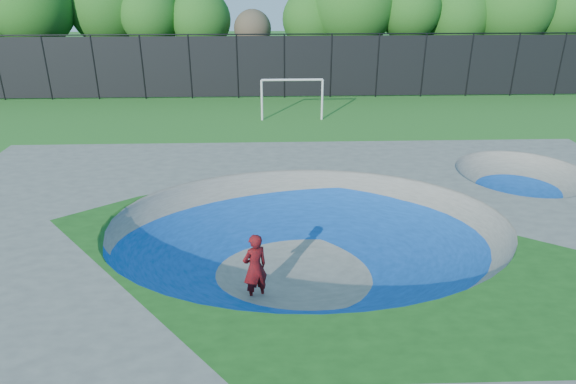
# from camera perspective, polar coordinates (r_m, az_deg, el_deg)

# --- Properties ---
(ground) EXTENTS (120.00, 120.00, 0.00)m
(ground) POSITION_cam_1_polar(r_m,az_deg,el_deg) (14.56, 2.10, -8.70)
(ground) COLOR #21621B
(ground) RESTS_ON ground
(skate_deck) EXTENTS (22.00, 14.00, 1.50)m
(skate_deck) POSITION_cam_1_polar(r_m,az_deg,el_deg) (14.17, 2.15, -6.14)
(skate_deck) COLOR gray
(skate_deck) RESTS_ON ground
(skater) EXTENTS (0.81, 0.73, 1.86)m
(skater) POSITION_cam_1_polar(r_m,az_deg,el_deg) (12.94, -3.69, -8.39)
(skater) COLOR #A90D10
(skater) RESTS_ON ground
(skateboard) EXTENTS (0.81, 0.49, 0.05)m
(skateboard) POSITION_cam_1_polar(r_m,az_deg,el_deg) (13.44, -3.59, -11.66)
(skateboard) COLOR black
(skateboard) RESTS_ON ground
(soccer_goal) EXTENTS (3.45, 0.12, 2.28)m
(soccer_goal) POSITION_cam_1_polar(r_m,az_deg,el_deg) (28.60, 0.46, 11.11)
(soccer_goal) COLOR silver
(soccer_goal) RESTS_ON ground
(fence) EXTENTS (48.09, 0.09, 4.04)m
(fence) POSITION_cam_1_polar(r_m,az_deg,el_deg) (33.76, -0.40, 13.92)
(fence) COLOR black
(fence) RESTS_ON ground
(treeline) EXTENTS (53.42, 7.75, 8.42)m
(treeline) POSITION_cam_1_polar(r_m,az_deg,el_deg) (38.31, -3.48, 19.55)
(treeline) COLOR #4A3725
(treeline) RESTS_ON ground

